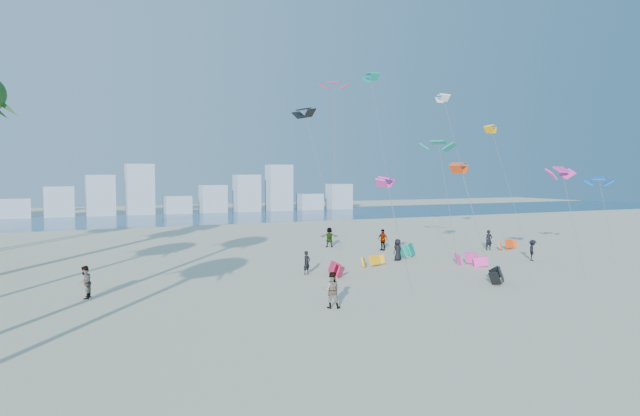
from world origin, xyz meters
name	(u,v)px	position (x,y,z in m)	size (l,w,h in m)	color
ground	(416,332)	(0.00, 0.00, 0.00)	(220.00, 220.00, 0.00)	beige
ocean	(142,219)	(0.00, 72.00, 0.01)	(220.00, 220.00, 0.00)	navy
kitesurfer_near	(307,263)	(1.89, 15.77, 0.80)	(0.58, 0.38, 1.60)	black
kitesurfer_mid	(332,290)	(-1.20, 5.82, 0.93)	(0.91, 0.71, 1.87)	gray
kitesurfers_far	(367,247)	(9.54, 20.88, 0.90)	(35.23, 16.22, 1.92)	black
grounded_kites	(435,259)	(12.28, 15.39, 0.45)	(22.87, 15.28, 1.03)	#C11339
flying_kites	(407,116)	(15.81, 24.64, 12.00)	(23.76, 33.45, 18.55)	#F436AB
distant_skyline	(124,196)	(-1.19, 82.00, 3.09)	(85.00, 3.00, 8.40)	#9EADBF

